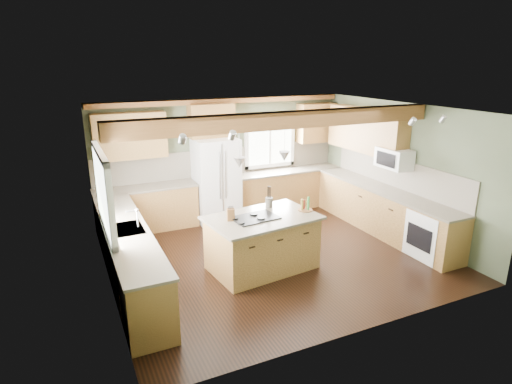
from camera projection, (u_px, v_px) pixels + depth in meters
name	position (u px, v px, depth m)	size (l,w,h in m)	color
floor	(273.00, 255.00, 7.72)	(5.60, 5.60, 0.00)	black
ceiling	(275.00, 109.00, 6.95)	(5.60, 5.60, 0.00)	silver
wall_back	(223.00, 157.00, 9.50)	(5.60, 5.60, 0.00)	#414934
wall_left	(103.00, 209.00, 6.21)	(5.00, 5.00, 0.00)	#414934
wall_right	(400.00, 169.00, 8.46)	(5.00, 5.00, 0.00)	#414934
ceiling_beam	(286.00, 120.00, 6.68)	(5.55, 0.26, 0.26)	brown
soffit_trim	(223.00, 101.00, 9.05)	(5.55, 0.20, 0.10)	brown
backsplash_back	(223.00, 161.00, 9.52)	(5.58, 0.03, 0.58)	brown
backsplash_right	(397.00, 173.00, 8.53)	(0.03, 3.70, 0.58)	brown
base_cab_back_left	(147.00, 209.00, 8.77)	(2.02, 0.60, 0.88)	brown
counter_back_left	(145.00, 188.00, 8.64)	(2.06, 0.64, 0.04)	brown
base_cab_back_right	(287.00, 190.00, 10.10)	(2.62, 0.60, 0.88)	brown
counter_back_right	(288.00, 171.00, 9.96)	(2.66, 0.64, 0.04)	brown
base_cab_left	(129.00, 257.00, 6.63)	(0.60, 3.70, 0.88)	brown
counter_left	(126.00, 230.00, 6.49)	(0.64, 3.74, 0.04)	brown
base_cab_right	(382.00, 211.00, 8.64)	(0.60, 3.70, 0.88)	brown
counter_right	(384.00, 190.00, 8.51)	(0.64, 3.74, 0.04)	brown
upper_cab_back_left	(130.00, 136.00, 8.36)	(1.40, 0.35, 0.90)	brown
upper_cab_over_fridge	(211.00, 121.00, 8.98)	(0.96, 0.35, 0.70)	brown
upper_cab_right	(366.00, 131.00, 8.98)	(0.35, 2.20, 0.90)	brown
upper_cab_back_corner	(316.00, 123.00, 10.09)	(0.90, 0.35, 0.90)	brown
window_left	(102.00, 191.00, 6.18)	(0.04, 1.60, 1.05)	white
window_back	(269.00, 142.00, 9.87)	(1.10, 0.04, 1.00)	white
sink	(126.00, 230.00, 6.49)	(0.50, 0.65, 0.03)	#262628
faucet	(137.00, 219.00, 6.52)	(0.02, 0.02, 0.28)	#B2B2B7
dishwasher	(146.00, 298.00, 5.51)	(0.60, 0.60, 0.84)	white
oven	(432.00, 235.00, 7.51)	(0.60, 0.72, 0.84)	white
microwave	(394.00, 158.00, 8.26)	(0.40, 0.70, 0.38)	white
pendant_left	(239.00, 163.00, 6.48)	(0.18, 0.18, 0.16)	#B2B2B7
pendant_right	(284.00, 156.00, 6.90)	(0.18, 0.18, 0.16)	#B2B2B7
refrigerator	(216.00, 180.00, 9.17)	(0.90, 0.74, 1.80)	white
island	(262.00, 244.00, 7.12)	(1.67, 1.02, 0.88)	brown
island_top	(262.00, 218.00, 6.98)	(1.78, 1.13, 0.04)	brown
cooktop	(255.00, 218.00, 6.90)	(0.72, 0.48, 0.02)	black
knife_block	(231.00, 215.00, 6.78)	(0.12, 0.09, 0.20)	#57351A
utensil_crock	(269.00, 202.00, 7.41)	(0.13, 0.13, 0.17)	#3A312E
bottle_tray	(306.00, 204.00, 7.24)	(0.25, 0.25, 0.23)	brown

